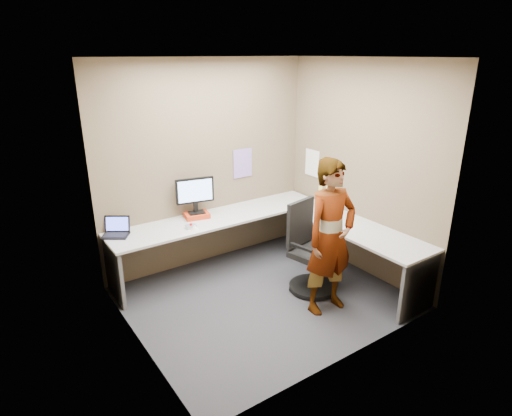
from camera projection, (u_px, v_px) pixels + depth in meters
ground at (264, 298)px, 5.08m from camera, size 3.00×3.00×0.00m
wall_back at (207, 165)px, 5.63m from camera, size 3.00×0.00×3.00m
wall_right at (361, 169)px, 5.42m from camera, size 0.00×2.70×2.70m
wall_left at (128, 218)px, 3.82m from camera, size 0.00×2.70×2.70m
ceiling at (265, 57)px, 4.16m from camera, size 3.00×3.00×0.00m
desk at (274, 233)px, 5.41m from camera, size 2.98×2.58×0.73m
paper_ream at (197, 215)px, 5.54m from camera, size 0.35×0.28×0.06m
monitor at (195, 192)px, 5.44m from camera, size 0.49×0.18×0.47m
laptop at (116, 230)px, 5.00m from camera, size 0.38×0.37×0.21m
trackball_mouse at (191, 226)px, 5.20m from camera, size 0.12×0.08×0.07m
origami at (195, 228)px, 5.15m from camera, size 0.10×0.10×0.06m
stapler at (334, 207)px, 5.86m from camera, size 0.15×0.05×0.05m
flower at (321, 203)px, 5.66m from camera, size 0.07×0.07×0.22m
calendar_purple at (243, 163)px, 5.93m from camera, size 0.30×0.01×0.40m
calendar_white at (312, 163)px, 6.14m from camera, size 0.01×0.28×0.38m
sticky_note_a at (328, 189)px, 5.98m from camera, size 0.01×0.07×0.07m
sticky_note_b at (325, 197)px, 6.06m from camera, size 0.01×0.07×0.07m
sticky_note_c at (331, 200)px, 5.97m from camera, size 0.01×0.07×0.07m
sticky_note_d at (321, 188)px, 6.10m from camera, size 0.01×0.07×0.07m
office_chair at (310, 255)px, 5.15m from camera, size 0.61×0.58×1.09m
person at (331, 237)px, 4.60m from camera, size 0.65×0.44×1.74m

